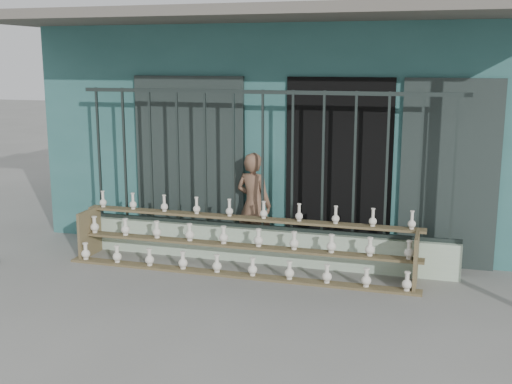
# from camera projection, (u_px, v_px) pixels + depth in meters

# --- Properties ---
(ground) EXTENTS (60.00, 60.00, 0.00)m
(ground) POSITION_uv_depth(u_px,v_px,m) (231.00, 296.00, 7.25)
(ground) COLOR slate
(workshop_building) EXTENTS (7.40, 6.60, 3.21)m
(workshop_building) POSITION_uv_depth(u_px,v_px,m) (310.00, 119.00, 10.89)
(workshop_building) COLOR #2C5E5C
(workshop_building) RESTS_ON ground
(parapet_wall) EXTENTS (5.00, 0.20, 0.45)m
(parapet_wall) POSITION_uv_depth(u_px,v_px,m) (262.00, 245.00, 8.43)
(parapet_wall) COLOR #B2CBAE
(parapet_wall) RESTS_ON ground
(security_fence) EXTENTS (5.00, 0.04, 1.80)m
(security_fence) POSITION_uv_depth(u_px,v_px,m) (263.00, 161.00, 8.20)
(security_fence) COLOR #283330
(security_fence) RESTS_ON parapet_wall
(shelf_rack) EXTENTS (4.50, 0.68, 0.85)m
(shelf_rack) POSITION_uv_depth(u_px,v_px,m) (240.00, 243.00, 8.06)
(shelf_rack) COLOR brown
(shelf_rack) RESTS_ON ground
(elderly_woman) EXTENTS (0.59, 0.47, 1.41)m
(elderly_woman) POSITION_uv_depth(u_px,v_px,m) (254.00, 204.00, 8.62)
(elderly_woman) COLOR brown
(elderly_woman) RESTS_ON ground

